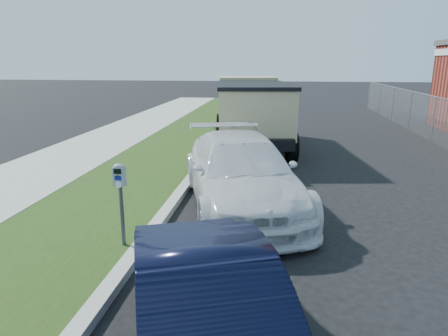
# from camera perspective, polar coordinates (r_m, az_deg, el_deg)

# --- Properties ---
(ground) EXTENTS (120.00, 120.00, 0.00)m
(ground) POSITION_cam_1_polar(r_m,az_deg,el_deg) (7.77, 9.45, -9.41)
(ground) COLOR black
(ground) RESTS_ON ground
(streetside) EXTENTS (6.12, 50.00, 0.15)m
(streetside) POSITION_cam_1_polar(r_m,az_deg,el_deg) (10.92, -21.51, -2.64)
(streetside) COLOR #9A9A91
(streetside) RESTS_ON ground
(parking_meter) EXTENTS (0.20, 0.14, 1.43)m
(parking_meter) POSITION_cam_1_polar(r_m,az_deg,el_deg) (6.83, -14.61, -2.63)
(parking_meter) COLOR #3F4247
(parking_meter) RESTS_ON ground
(white_wagon) EXTENTS (3.63, 5.83, 1.57)m
(white_wagon) POSITION_cam_1_polar(r_m,az_deg,el_deg) (8.95, 2.45, -0.53)
(white_wagon) COLOR silver
(white_wagon) RESTS_ON ground
(navy_sedan) EXTENTS (2.74, 4.31, 1.34)m
(navy_sedan) POSITION_cam_1_polar(r_m,az_deg,el_deg) (4.23, -1.85, -21.53)
(navy_sedan) COLOR black
(navy_sedan) RESTS_ON ground
(dump_truck) EXTENTS (3.36, 6.77, 2.55)m
(dump_truck) POSITION_cam_1_polar(r_m,az_deg,el_deg) (15.36, 3.81, 8.44)
(dump_truck) COLOR black
(dump_truck) RESTS_ON ground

